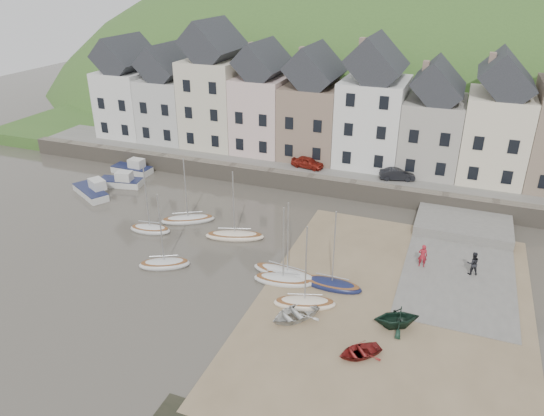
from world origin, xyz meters
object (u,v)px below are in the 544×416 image
at_px(rowboat_red, 359,352).
at_px(person_red, 423,256).
at_px(rowboat_white, 294,314).
at_px(rowboat_green, 397,317).
at_px(car_left, 307,162).
at_px(person_dark, 473,263).
at_px(car_right, 397,174).
at_px(sailboat_0, 188,219).

height_order(rowboat_red, person_red, person_red).
relative_size(rowboat_white, person_red, 1.81).
relative_size(rowboat_green, car_left, 0.84).
relative_size(rowboat_red, car_left, 0.77).
bearing_deg(person_dark, rowboat_red, 45.41).
height_order(person_dark, car_right, car_right).
distance_m(rowboat_white, person_dark, 14.45).
height_order(person_red, person_dark, person_red).
height_order(sailboat_0, car_right, sailboat_0).
distance_m(rowboat_green, rowboat_red, 3.82).
height_order(sailboat_0, car_left, sailboat_0).
bearing_deg(person_dark, rowboat_green, 44.75).
distance_m(rowboat_white, rowboat_red, 5.12).
relative_size(sailboat_0, rowboat_white, 1.86).
height_order(car_left, car_right, car_left).
bearing_deg(sailboat_0, rowboat_green, -22.93).
xyz_separation_m(rowboat_red, person_red, (2.35, 11.44, 0.72)).
relative_size(sailboat_0, person_dark, 3.45).
bearing_deg(person_red, rowboat_green, 79.19).
bearing_deg(sailboat_0, car_left, 61.27).
bearing_deg(car_right, rowboat_green, 173.86).
xyz_separation_m(sailboat_0, rowboat_green, (19.88, -8.41, 0.57)).
bearing_deg(rowboat_green, car_left, -176.55).
bearing_deg(rowboat_green, sailboat_0, -140.11).
relative_size(rowboat_white, rowboat_red, 1.26).
bearing_deg(rowboat_red, sailboat_0, -163.90).
bearing_deg(person_dark, car_right, -77.64).
bearing_deg(rowboat_white, car_left, 142.73).
distance_m(rowboat_white, car_left, 23.87).
bearing_deg(car_right, rowboat_red, 168.98).
relative_size(rowboat_red, person_dark, 1.47).
xyz_separation_m(rowboat_green, person_red, (0.73, 8.02, 0.22)).
height_order(rowboat_white, rowboat_red, rowboat_white).
xyz_separation_m(sailboat_0, car_right, (16.59, 13.07, 1.91)).
bearing_deg(sailboat_0, person_red, -1.09).
height_order(rowboat_green, person_red, person_red).
bearing_deg(rowboat_green, car_right, 161.54).
bearing_deg(rowboat_white, car_right, 119.62).
height_order(person_dark, car_left, car_left).
distance_m(sailboat_0, rowboat_green, 21.60).
distance_m(rowboat_white, rowboat_green, 6.52).
relative_size(person_red, car_right, 0.54).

